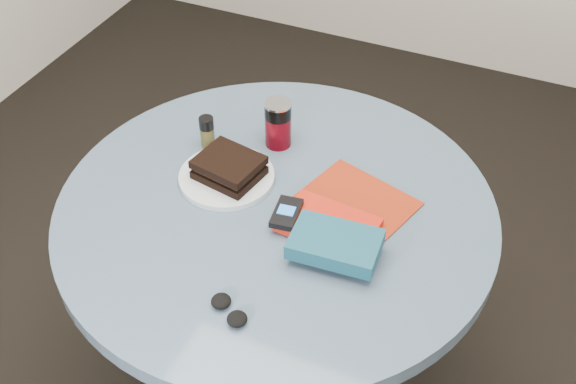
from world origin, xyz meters
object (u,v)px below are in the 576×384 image
at_px(table, 277,254).
at_px(headphones, 229,310).
at_px(sandwich, 229,167).
at_px(soda_can, 278,124).
at_px(pepper_grinder, 207,132).
at_px(red_book, 328,225).
at_px(plate, 227,177).
at_px(magazine, 358,201).
at_px(novel, 335,244).
at_px(mp3_player, 286,213).

bearing_deg(table, headphones, -81.83).
relative_size(sandwich, headphones, 1.56).
relative_size(soda_can, pepper_grinder, 1.49).
bearing_deg(table, red_book, -10.05).
distance_m(plate, headphones, 0.40).
bearing_deg(headphones, pepper_grinder, 122.87).
height_order(magazine, novel, novel).
xyz_separation_m(soda_can, red_book, (0.22, -0.23, -0.05)).
height_order(red_book, mp3_player, mp3_player).
relative_size(table, red_book, 4.92).
height_order(sandwich, headphones, sandwich).
xyz_separation_m(red_book, novel, (0.04, -0.07, 0.03)).
bearing_deg(sandwich, novel, -22.53).
relative_size(pepper_grinder, magazine, 0.34).
bearing_deg(soda_can, mp3_player, -61.94).
relative_size(table, headphones, 9.71).
height_order(table, red_book, red_book).
distance_m(red_book, headphones, 0.31).
xyz_separation_m(table, pepper_grinder, (-0.24, 0.13, 0.21)).
distance_m(pepper_grinder, headphones, 0.54).
bearing_deg(red_book, soda_can, 139.14).
bearing_deg(sandwich, red_book, -12.09).
bearing_deg(magazine, novel, -69.03).
bearing_deg(red_book, sandwich, 172.82).
xyz_separation_m(red_book, mp3_player, (-0.09, -0.02, 0.02)).
height_order(plate, red_book, red_book).
relative_size(plate, soda_can, 1.83).
height_order(pepper_grinder, red_book, pepper_grinder).
bearing_deg(plate, magazine, 9.61).
distance_m(novel, headphones, 0.26).
relative_size(novel, mp3_player, 1.84).
distance_m(table, sandwich, 0.25).
height_order(plate, novel, novel).
bearing_deg(pepper_grinder, plate, -43.48).
bearing_deg(red_book, magazine, 79.97).
bearing_deg(pepper_grinder, headphones, -57.13).
xyz_separation_m(table, novel, (0.18, -0.10, 0.20)).
bearing_deg(magazine, table, -135.85).
height_order(table, headphones, headphones).
relative_size(plate, magazine, 0.93).
bearing_deg(table, pepper_grinder, 151.93).
distance_m(sandwich, soda_can, 0.18).
distance_m(table, headphones, 0.37).
bearing_deg(pepper_grinder, table, -28.07).
bearing_deg(magazine, red_book, -88.10).
height_order(table, soda_can, soda_can).
distance_m(sandwich, pepper_grinder, 0.15).
bearing_deg(red_book, pepper_grinder, 162.84).
bearing_deg(mp3_player, soda_can, 118.06).
distance_m(table, soda_can, 0.32).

